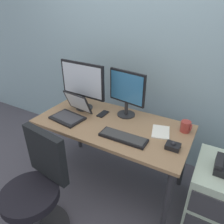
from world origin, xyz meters
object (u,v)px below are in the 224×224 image
file_cabinet (216,197)px  trackball_mouse (173,146)px  paper_notepad (161,132)px  coffee_mug (186,127)px  laptop (71,112)px  monitor_side (127,91)px  monitor_main (82,83)px  keyboard (123,137)px  cell_phone (103,114)px  office_chair (37,193)px

file_cabinet → trackball_mouse: (-0.40, -0.09, 0.44)m
paper_notepad → coffee_mug: bearing=34.6°
laptop → monitor_side: bearing=33.2°
monitor_main → keyboard: size_ratio=1.27×
keyboard → paper_notepad: keyboard is taller
monitor_main → trackball_mouse: size_ratio=4.73×
coffee_mug → keyboard: bearing=-139.3°
cell_phone → paper_notepad: bearing=-0.6°
monitor_side → coffee_mug: size_ratio=4.59×
file_cabinet → keyboard: size_ratio=1.49×
coffee_mug → monitor_main: bearing=-176.1°
monitor_side → monitor_main: bearing=-169.9°
file_cabinet → laptop: (-1.41, -0.09, 0.47)m
monitor_main → coffee_mug: 1.08m
office_chair → monitor_main: (-0.18, 0.90, 0.60)m
office_chair → monitor_side: monitor_side is taller
trackball_mouse → cell_phone: trackball_mouse is taller
keyboard → paper_notepad: (0.25, 0.24, -0.01)m
paper_notepad → file_cabinet: bearing=-7.8°
monitor_main → paper_notepad: 0.91m
laptop → office_chair: bearing=-75.8°
monitor_side → cell_phone: size_ratio=3.22×
laptop → paper_notepad: (0.86, 0.16, -0.05)m
file_cabinet → cell_phone: size_ratio=4.31×
laptop → monitor_main: bearing=91.1°
file_cabinet → keyboard: bearing=-168.1°
file_cabinet → keyboard: keyboard is taller
monitor_main → cell_phone: bearing=-5.2°
keyboard → laptop: bearing=172.6°
file_cabinet → monitor_side: 1.19m
file_cabinet → paper_notepad: 0.70m
trackball_mouse → office_chair: bearing=-141.4°
trackball_mouse → monitor_main: bearing=167.6°
monitor_main → cell_phone: (0.25, -0.02, -0.28)m
laptop → coffee_mug: bearing=15.4°
laptop → coffee_mug: size_ratio=3.48×
office_chair → monitor_main: 1.09m
file_cabinet → office_chair: size_ratio=0.66×
trackball_mouse → paper_notepad: size_ratio=0.53×
file_cabinet → office_chair: 1.46m
keyboard → trackball_mouse: trackball_mouse is taller
monitor_main → paper_notepad: size_ratio=2.50×
laptop → cell_phone: bearing=38.4°
file_cabinet → paper_notepad: paper_notepad is taller
paper_notepad → office_chair: bearing=-129.4°
coffee_mug → cell_phone: size_ratio=0.70×
monitor_main → trackball_mouse: monitor_main is taller
monitor_side → keyboard: monitor_side is taller
trackball_mouse → monitor_side: bearing=151.3°
cell_phone → file_cabinet: bearing=-2.9°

